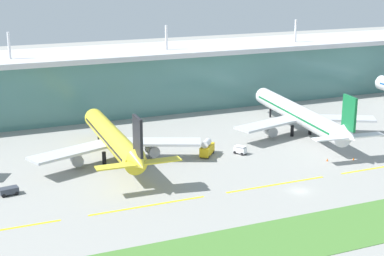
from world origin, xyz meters
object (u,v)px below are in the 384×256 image
Objects in this scene: airliner_far_middle at (300,115)px; safety_cone_left_wingtip at (354,159)px; airliner_near_middle at (114,139)px; safety_cone_nose_front at (327,160)px; pushback_tug at (9,191)px; fuel_truck at (207,148)px; baggage_cart at (240,150)px.

safety_cone_left_wingtip is at bearing -90.43° from airliner_far_middle.
airliner_far_middle reaches higher than safety_cone_left_wingtip.
airliner_near_middle is 60.24m from safety_cone_nose_front.
airliner_far_middle is 14.34× the size of pushback_tug.
fuel_truck reaches higher than safety_cone_nose_front.
airliner_near_middle reaches higher than pushback_tug.
airliner_near_middle is 14.59× the size of baggage_cart.
baggage_cart is at bearing 5.24° from pushback_tug.
pushback_tug is 6.72× the size of safety_cone_nose_front.
baggage_cart is (65.71, 6.03, 0.16)m from pushback_tug.
fuel_truck is (-9.54, 2.47, 1.00)m from baggage_cart.
airliner_far_middle reaches higher than pushback_tug.
baggage_cart reaches higher than safety_cone_left_wingtip.
airliner_far_middle is at bearing 2.57° from airliner_near_middle.
safety_cone_left_wingtip is (92.76, -11.36, -0.75)m from pushback_tug.
pushback_tug is at bearing -169.70° from airliner_far_middle.
airliner_far_middle is 37.98m from fuel_truck.
fuel_truck is (-36.80, -8.40, -4.19)m from airliner_far_middle.
airliner_far_middle is 29.81m from baggage_cart.
pushback_tug is at bearing 173.82° from safety_cone_nose_front.
fuel_truck is at bearing 165.47° from baggage_cart.
pushback_tug is 1.17× the size of baggage_cart.
airliner_near_middle is 0.87× the size of airliner_far_middle.
safety_cone_left_wingtip is (36.59, -19.86, -1.91)m from fuel_truck.
fuel_truck is at bearing -12.09° from airliner_near_middle.
airliner_near_middle is at bearing 25.04° from pushback_tug.
pushback_tug reaches higher than safety_cone_left_wingtip.
airliner_far_middle is 9.40× the size of fuel_truck.
fuel_truck is at bearing 8.60° from pushback_tug.
fuel_truck is at bearing 148.68° from safety_cone_nose_front.
airliner_far_middle is at bearing 73.71° from safety_cone_nose_front.
airliner_far_middle reaches higher than fuel_truck.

